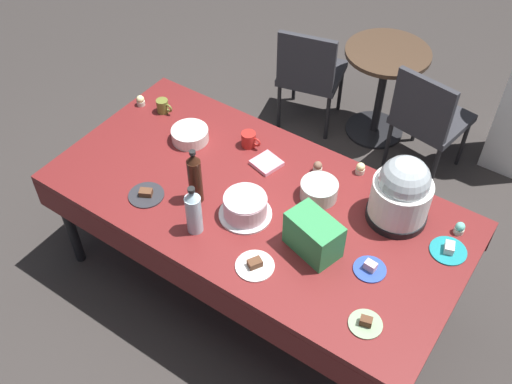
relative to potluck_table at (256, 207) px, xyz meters
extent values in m
plane|color=#383330|center=(0.00, 0.00, -0.69)|extent=(9.00, 9.00, 0.00)
cube|color=maroon|center=(0.00, 0.00, 0.04)|extent=(2.20, 1.10, 0.04)
cylinder|color=black|center=(-1.02, -0.47, -0.33)|extent=(0.06, 0.06, 0.71)
cylinder|color=black|center=(-1.02, 0.47, -0.33)|extent=(0.06, 0.06, 0.71)
cylinder|color=black|center=(1.02, 0.47, -0.33)|extent=(0.06, 0.06, 0.71)
cube|color=maroon|center=(0.00, -0.55, -0.07)|extent=(2.20, 0.01, 0.18)
cube|color=maroon|center=(0.00, 0.55, -0.07)|extent=(2.20, 0.01, 0.18)
cylinder|color=silver|center=(0.02, -0.12, 0.07)|extent=(0.27, 0.27, 0.01)
cylinder|color=beige|center=(0.02, -0.12, 0.13)|extent=(0.22, 0.22, 0.11)
cylinder|color=silver|center=(0.02, -0.12, 0.18)|extent=(0.22, 0.22, 0.01)
cylinder|color=black|center=(0.65, 0.29, 0.08)|extent=(0.31, 0.31, 0.04)
cylinder|color=white|center=(0.65, 0.29, 0.20)|extent=(0.29, 0.29, 0.20)
sphere|color=#B2BCC1|center=(0.65, 0.29, 0.32)|extent=(0.25, 0.25, 0.25)
cylinder|color=#B2C6BC|center=(0.26, 0.20, 0.11)|extent=(0.20, 0.20, 0.09)
cylinder|color=silver|center=(-0.57, 0.17, 0.10)|extent=(0.21, 0.21, 0.07)
cylinder|color=#2D4CB2|center=(0.70, -0.08, 0.07)|extent=(0.16, 0.16, 0.01)
cube|color=beige|center=(0.70, -0.08, 0.09)|extent=(0.06, 0.04, 0.04)
cylinder|color=#2D2D33|center=(-0.49, -0.31, 0.07)|extent=(0.19, 0.19, 0.01)
cube|color=brown|center=(-0.49, -0.31, 0.09)|extent=(0.08, 0.07, 0.03)
cylinder|color=teal|center=(0.96, 0.23, 0.07)|extent=(0.18, 0.18, 0.01)
cube|color=white|center=(0.96, 0.23, 0.09)|extent=(0.06, 0.07, 0.04)
cylinder|color=white|center=(0.24, -0.36, 0.07)|extent=(0.19, 0.19, 0.01)
cube|color=brown|center=(0.24, -0.36, 0.09)|extent=(0.07, 0.08, 0.04)
cylinder|color=#8CA87F|center=(0.81, -0.35, 0.07)|extent=(0.15, 0.15, 0.01)
cube|color=brown|center=(0.81, -0.35, 0.09)|extent=(0.06, 0.05, 0.04)
cylinder|color=beige|center=(0.95, 0.37, 0.08)|extent=(0.05, 0.05, 0.03)
sphere|color=#6BC6B2|center=(0.95, 0.37, 0.11)|extent=(0.05, 0.05, 0.05)
cylinder|color=beige|center=(-1.03, 0.25, 0.08)|extent=(0.05, 0.05, 0.03)
sphere|color=beige|center=(-1.03, 0.25, 0.11)|extent=(0.05, 0.05, 0.05)
cylinder|color=beige|center=(0.36, 0.48, 0.08)|extent=(0.05, 0.05, 0.03)
sphere|color=beige|center=(0.36, 0.48, 0.11)|extent=(0.05, 0.05, 0.05)
cylinder|color=beige|center=(0.16, 0.36, 0.08)|extent=(0.05, 0.05, 0.03)
sphere|color=brown|center=(0.16, 0.36, 0.11)|extent=(0.05, 0.05, 0.05)
cylinder|color=silver|center=(-0.13, -0.34, 0.17)|extent=(0.08, 0.08, 0.22)
cone|color=silver|center=(-0.13, -0.34, 0.31)|extent=(0.07, 0.07, 0.05)
cylinder|color=black|center=(-0.13, -0.34, 0.34)|extent=(0.04, 0.04, 0.02)
cylinder|color=#33190F|center=(-0.25, -0.18, 0.20)|extent=(0.07, 0.07, 0.27)
cone|color=#33190F|center=(-0.25, -0.18, 0.35)|extent=(0.06, 0.06, 0.05)
cylinder|color=black|center=(-0.25, -0.18, 0.39)|extent=(0.03, 0.03, 0.02)
cylinder|color=#B2231E|center=(-0.27, 0.32, 0.11)|extent=(0.08, 0.08, 0.09)
torus|color=#B2231E|center=(-0.22, 0.32, 0.11)|extent=(0.06, 0.01, 0.06)
cylinder|color=olive|center=(-0.87, 0.28, 0.10)|extent=(0.07, 0.07, 0.08)
torus|color=olive|center=(-0.82, 0.28, 0.11)|extent=(0.05, 0.01, 0.05)
cube|color=#338C4C|center=(0.41, -0.12, 0.16)|extent=(0.29, 0.23, 0.20)
cube|color=pink|center=(-0.10, 0.25, 0.07)|extent=(0.17, 0.17, 0.02)
cube|color=#333338|center=(-0.55, 1.55, -0.26)|extent=(0.53, 0.53, 0.05)
cube|color=#333338|center=(-0.50, 1.35, -0.04)|extent=(0.42, 0.14, 0.40)
cylinder|color=black|center=(-0.41, 1.78, -0.49)|extent=(0.04, 0.04, 0.40)
cylinder|color=black|center=(-0.78, 1.69, -0.49)|extent=(0.04, 0.04, 0.40)
cylinder|color=black|center=(-0.32, 1.41, -0.49)|extent=(0.04, 0.04, 0.40)
cylinder|color=black|center=(-0.69, 1.32, -0.49)|extent=(0.04, 0.04, 0.40)
cube|color=#333338|center=(0.40, 1.55, -0.26)|extent=(0.51, 0.51, 0.05)
cube|color=#333338|center=(0.37, 1.35, -0.04)|extent=(0.42, 0.11, 0.40)
cylinder|color=black|center=(0.62, 1.71, -0.49)|extent=(0.03, 0.03, 0.40)
cylinder|color=black|center=(0.24, 1.77, -0.49)|extent=(0.03, 0.03, 0.40)
cylinder|color=black|center=(0.56, 1.33, -0.49)|extent=(0.03, 0.03, 0.40)
cylinder|color=black|center=(0.18, 1.39, -0.49)|extent=(0.03, 0.03, 0.40)
cylinder|color=#473323|center=(-0.05, 1.70, 0.02)|extent=(0.60, 0.60, 0.03)
cylinder|color=black|center=(-0.05, 1.70, -0.33)|extent=(0.06, 0.06, 0.67)
cylinder|color=black|center=(-0.05, 1.70, -0.68)|extent=(0.44, 0.44, 0.02)
camera|label=1|loc=(1.19, -1.75, 2.32)|focal=41.70mm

